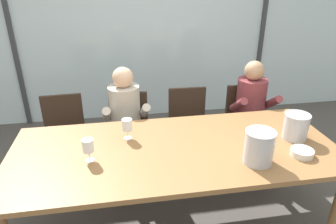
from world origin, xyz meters
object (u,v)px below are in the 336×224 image
at_px(dining_table, 175,155).
at_px(chair_right_of_center, 245,118).
at_px(wine_glass_near_bucket, 127,125).
at_px(chair_near_curtain, 64,130).
at_px(chair_center, 188,122).
at_px(person_maroon_top, 253,109).
at_px(wine_glass_by_left_taster, 88,147).
at_px(tasting_bowl, 302,153).
at_px(chair_left_of_center, 128,127).
at_px(person_beige_jumper, 126,118).
at_px(ice_bucket_primary, 296,126).
at_px(ice_bucket_secondary, 259,147).

xyz_separation_m(dining_table, chair_right_of_center, (1.01, 0.94, -0.21)).
xyz_separation_m(chair_right_of_center, wine_glass_near_bucket, (-1.37, -0.73, 0.39)).
bearing_deg(chair_near_curtain, wine_glass_near_bucket, -52.67).
bearing_deg(chair_center, person_maroon_top, -10.28).
bearing_deg(dining_table, wine_glass_by_left_taster, -174.01).
relative_size(tasting_bowl, wine_glass_by_left_taster, 0.96).
bearing_deg(chair_left_of_center, dining_table, -61.74).
relative_size(person_beige_jumper, wine_glass_by_left_taster, 6.81).
xyz_separation_m(chair_near_curtain, ice_bucket_primary, (2.01, -0.98, 0.38)).
bearing_deg(wine_glass_near_bucket, wine_glass_by_left_taster, -135.95).
bearing_deg(chair_center, dining_table, -107.86).
height_order(chair_center, wine_glass_by_left_taster, wine_glass_by_left_taster).
bearing_deg(chair_left_of_center, chair_right_of_center, 8.32).
bearing_deg(chair_center, ice_bucket_secondary, -78.91).
distance_m(chair_near_curtain, tasting_bowl, 2.31).
distance_m(chair_left_of_center, wine_glass_by_left_taster, 1.13).
xyz_separation_m(person_beige_jumper, wine_glass_by_left_taster, (-0.29, -0.89, 0.22)).
bearing_deg(ice_bucket_primary, tasting_bowl, -108.50).
height_order(chair_left_of_center, ice_bucket_secondary, ice_bucket_secondary).
xyz_separation_m(chair_near_curtain, chair_right_of_center, (2.02, -0.03, 0.00)).
bearing_deg(dining_table, chair_center, 70.70).
distance_m(ice_bucket_primary, ice_bucket_secondary, 0.53).
xyz_separation_m(dining_table, person_beige_jumper, (-0.36, 0.82, -0.03)).
height_order(dining_table, person_maroon_top, person_maroon_top).
distance_m(ice_bucket_primary, tasting_bowl, 0.28).
distance_m(dining_table, person_maroon_top, 1.31).
bearing_deg(chair_center, chair_left_of_center, -177.52).
distance_m(tasting_bowl, wine_glass_by_left_taster, 1.58).
bearing_deg(chair_left_of_center, person_beige_jumper, -90.44).
height_order(dining_table, chair_right_of_center, chair_right_of_center).
bearing_deg(ice_bucket_primary, person_maroon_top, 88.83).
xyz_separation_m(dining_table, ice_bucket_primary, (1.00, -0.01, 0.18)).
height_order(chair_center, ice_bucket_secondary, ice_bucket_secondary).
height_order(tasting_bowl, wine_glass_by_left_taster, wine_glass_by_left_taster).
bearing_deg(wine_glass_near_bucket, dining_table, -30.60).
distance_m(chair_near_curtain, chair_right_of_center, 2.02).
bearing_deg(chair_center, tasting_bowl, -63.21).
relative_size(dining_table, tasting_bowl, 15.32).
height_order(person_maroon_top, tasting_bowl, person_maroon_top).
bearing_deg(tasting_bowl, chair_center, 115.35).
distance_m(chair_center, chair_right_of_center, 0.67).
height_order(chair_left_of_center, ice_bucket_primary, ice_bucket_primary).
height_order(chair_left_of_center, tasting_bowl, chair_left_of_center).
distance_m(person_maroon_top, ice_bucket_secondary, 1.23).
bearing_deg(tasting_bowl, person_maroon_top, 84.59).
height_order(chair_right_of_center, ice_bucket_primary, ice_bucket_primary).
distance_m(dining_table, chair_near_curtain, 1.42).
bearing_deg(person_maroon_top, wine_glass_by_left_taster, -151.15).
xyz_separation_m(tasting_bowl, wine_glass_by_left_taster, (-1.57, 0.20, 0.09)).
xyz_separation_m(ice_bucket_primary, ice_bucket_secondary, (-0.45, -0.28, 0.02)).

